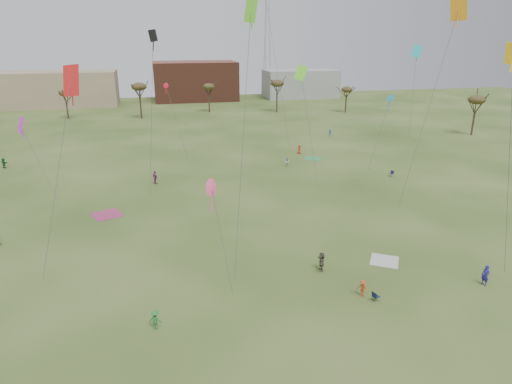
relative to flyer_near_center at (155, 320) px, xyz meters
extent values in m
plane|color=#2D4716|center=(10.18, -0.04, -0.73)|extent=(260.00, 260.00, 0.00)
imported|color=#287834|center=(0.00, 0.00, 0.00)|extent=(1.08, 0.85, 1.46)
imported|color=navy|center=(27.12, -0.24, 0.18)|extent=(0.61, 0.76, 1.83)
imported|color=#4D4937|center=(14.61, 5.21, 0.14)|extent=(0.90, 1.70, 1.75)
imported|color=#B84822|center=(16.28, 0.48, 0.02)|extent=(0.98, 1.12, 1.50)
imported|color=#913C81|center=(0.61, 33.71, 0.24)|extent=(0.98, 1.22, 1.94)
imported|color=silver|center=(21.37, 37.91, 0.05)|extent=(0.94, 0.96, 1.57)
imported|color=#216430|center=(-22.59, 47.25, 0.11)|extent=(1.53, 1.36, 1.69)
imported|color=#AE331D|center=(25.86, 45.39, 0.05)|extent=(0.91, 0.84, 1.56)
imported|color=#22559E|center=(36.73, 57.90, -0.03)|extent=(0.64, 0.97, 1.40)
cube|color=silver|center=(21.03, 5.54, -0.73)|extent=(3.46, 3.46, 0.03)
cube|color=#AB3465|center=(-5.18, 23.27, -0.73)|extent=(4.05, 4.05, 0.03)
cube|color=#389B55|center=(27.19, 41.73, -0.73)|extent=(3.66, 3.66, 0.03)
cube|color=#141F37|center=(17.07, -0.35, -0.31)|extent=(0.64, 0.64, 0.04)
cube|color=#141F37|center=(16.85, -0.43, -0.08)|extent=(0.30, 0.51, 0.44)
cube|color=#19153C|center=(34.98, 29.36, -0.31)|extent=(0.69, 0.69, 0.04)
cube|color=#19153C|center=(35.18, 29.48, -0.08)|extent=(0.37, 0.50, 0.44)
cube|color=red|center=(-5.28, 11.25, 15.76)|extent=(1.27, 1.27, 2.49)
cube|color=red|center=(-5.28, 11.25, 14.89)|extent=(0.08, 0.08, 2.24)
cylinder|color=#4C4C51|center=(-7.09, 9.26, 7.97)|extent=(3.67, 4.03, 15.61)
cube|color=#64D024|center=(8.46, 6.26, 20.90)|extent=(0.86, 0.86, 1.68)
cube|color=#64D024|center=(8.46, 6.26, 20.31)|extent=(0.08, 0.08, 1.51)
cylinder|color=#4C4C51|center=(7.44, 4.95, 10.53)|extent=(2.08, 2.67, 20.73)
cone|color=#FF5088|center=(4.84, 3.75, 8.37)|extent=(1.41, 0.10, 1.41)
cube|color=#FF5088|center=(4.84, 3.75, 7.47)|extent=(0.08, 0.08, 2.31)
cylinder|color=#4C4C51|center=(5.39, 2.64, 4.27)|extent=(1.13, 2.26, 8.21)
cube|color=orange|center=(31.07, 13.64, 21.62)|extent=(1.13, 1.13, 2.22)
cube|color=orange|center=(31.07, 13.64, 20.84)|extent=(0.08, 0.08, 1.99)
cylinder|color=#4C4C51|center=(29.60, 14.60, 10.89)|extent=(2.98, 1.98, 21.46)
cube|color=yellow|center=(25.85, -0.26, 17.43)|extent=(0.08, 0.08, 1.44)
cylinder|color=#4C4C51|center=(27.51, -0.15, 9.08)|extent=(3.37, 0.26, 17.83)
cube|color=black|center=(1.61, 25.05, 19.15)|extent=(0.73, 0.73, 1.25)
cube|color=black|center=(1.61, 25.05, 18.43)|extent=(0.08, 0.08, 1.87)
cylinder|color=#4C4C51|center=(0.73, 25.69, 9.66)|extent=(1.81, 1.34, 18.99)
cone|color=#2792E0|center=(34.14, 30.35, 10.71)|extent=(1.07, 0.08, 1.07)
cube|color=#2792E0|center=(34.14, 30.35, 10.03)|extent=(0.08, 0.08, 1.76)
cylinder|color=#4C4C51|center=(33.00, 30.52, 5.44)|extent=(2.32, 0.38, 10.55)
cube|color=#C222C6|center=(-13.06, 24.38, 10.04)|extent=(0.90, 0.90, 1.77)
cube|color=#C222C6|center=(-13.06, 24.38, 9.42)|extent=(0.08, 0.08, 1.59)
cylinder|color=#4C4C51|center=(-11.17, 22.60, 5.10)|extent=(3.84, 3.59, 9.89)
cube|color=#64E125|center=(20.49, 30.03, 14.51)|extent=(1.00, 1.00, 1.97)
cube|color=#64E125|center=(20.49, 30.03, 13.82)|extent=(0.08, 0.08, 1.78)
cylinder|color=#4C4C51|center=(21.52, 28.86, 7.34)|extent=(2.10, 2.41, 14.35)
cone|color=red|center=(3.21, 42.37, 11.99)|extent=(0.83, 0.06, 0.83)
cube|color=red|center=(3.21, 42.37, 11.46)|extent=(0.08, 0.08, 1.36)
cylinder|color=#4C4C51|center=(4.56, 41.96, 6.08)|extent=(2.75, 0.86, 11.83)
cube|color=teal|center=(49.09, 48.75, 16.47)|extent=(1.15, 1.15, 2.25)
cube|color=teal|center=(49.09, 48.75, 15.68)|extent=(0.08, 0.08, 2.03)
cylinder|color=#4C4C51|center=(49.56, 49.18, 8.32)|extent=(0.99, 0.93, 16.30)
cylinder|color=#4C4C51|center=(22.83, 50.15, 13.72)|extent=(3.86, 4.66, 27.11)
cylinder|color=#3A2B1E|center=(-19.82, 91.96, 1.43)|extent=(0.40, 0.40, 4.32)
ellipsoid|color=#473D1E|center=(-19.82, 91.96, 5.60)|extent=(3.02, 3.02, 1.58)
cylinder|color=#3A2B1E|center=(-1.82, 87.96, 1.97)|extent=(0.40, 0.40, 5.40)
ellipsoid|color=#473D1E|center=(-1.82, 87.96, 7.19)|extent=(3.78, 3.78, 1.98)
cylinder|color=#3A2B1E|center=(16.18, 93.96, 1.61)|extent=(0.40, 0.40, 4.68)
ellipsoid|color=#473D1E|center=(16.18, 93.96, 6.13)|extent=(3.28, 3.28, 1.72)
cylinder|color=#3A2B1E|center=(34.18, 89.96, 1.91)|extent=(0.40, 0.40, 5.28)
ellipsoid|color=#473D1E|center=(34.18, 89.96, 7.01)|extent=(3.70, 3.70, 1.94)
cylinder|color=#3A2B1E|center=(52.18, 84.96, 1.37)|extent=(0.40, 0.40, 4.20)
ellipsoid|color=#473D1E|center=(52.18, 84.96, 5.43)|extent=(2.94, 2.94, 1.54)
cylinder|color=#3A2B1E|center=(66.18, 51.96, 1.79)|extent=(0.40, 0.40, 5.04)
ellipsoid|color=#473D1E|center=(66.18, 51.96, 6.66)|extent=(3.53, 3.53, 1.85)
cube|color=#937F60|center=(-24.82, 114.96, 4.27)|extent=(32.00, 14.00, 10.00)
cube|color=brown|center=(15.18, 119.96, 5.27)|extent=(26.00, 16.00, 12.00)
cube|color=gray|center=(50.18, 117.96, 3.77)|extent=(24.00, 12.00, 9.00)
cylinder|color=#9EA3A8|center=(41.08, 124.96, 18.27)|extent=(0.16, 0.16, 38.00)
cylinder|color=#9EA3A8|center=(39.73, 125.74, 18.27)|extent=(0.16, 0.16, 38.00)
cylinder|color=#9EA3A8|center=(39.73, 124.18, 18.27)|extent=(0.16, 0.16, 38.00)
camera|label=1|loc=(0.91, -27.85, 19.21)|focal=31.22mm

